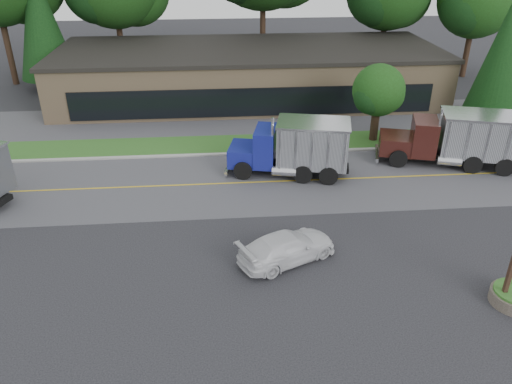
{
  "coord_description": "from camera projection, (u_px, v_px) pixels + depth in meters",
  "views": [
    {
      "loc": [
        -1.05,
        -17.08,
        13.18
      ],
      "look_at": [
        0.79,
        4.4,
        1.8
      ],
      "focal_mm": 35.0,
      "sensor_mm": 36.0,
      "label": 1
    }
  ],
  "objects": [
    {
      "name": "ground",
      "position": [
        246.0,
        278.0,
        21.28
      ],
      "size": [
        140.0,
        140.0,
        0.0
      ],
      "primitive_type": "plane",
      "color": "#39393F",
      "rests_on": "ground"
    },
    {
      "name": "evergreen_right",
      "position": [
        503.0,
        55.0,
        36.27
      ],
      "size": [
        4.07,
        4.07,
        9.26
      ],
      "color": "#382619",
      "rests_on": "ground"
    },
    {
      "name": "strip_mall",
      "position": [
        249.0,
        74.0,
        43.4
      ],
      "size": [
        32.0,
        12.0,
        4.0
      ],
      "primitive_type": "cube",
      "color": "tan",
      "rests_on": "ground"
    },
    {
      "name": "far_parking",
      "position": [
        229.0,
        120.0,
        38.9
      ],
      "size": [
        60.0,
        7.0,
        0.02
      ],
      "primitive_type": "cube",
      "color": "slate",
      "rests_on": "ground"
    },
    {
      "name": "evergreen_left",
      "position": [
        40.0,
        19.0,
        43.61
      ],
      "size": [
        4.97,
        4.97,
        11.29
      ],
      "color": "#382619",
      "rests_on": "ground"
    },
    {
      "name": "rally_car",
      "position": [
        287.0,
        247.0,
        22.15
      ],
      "size": [
        4.95,
        3.7,
        1.33
      ],
      "primitive_type": "imported",
      "rotation": [
        0.0,
        0.0,
        2.02
      ],
      "color": "silver",
      "rests_on": "ground"
    },
    {
      "name": "dump_truck_blue",
      "position": [
        296.0,
        146.0,
        29.49
      ],
      "size": [
        7.41,
        4.05,
        3.36
      ],
      "rotation": [
        0.0,
        0.0,
        2.92
      ],
      "color": "black",
      "rests_on": "ground"
    },
    {
      "name": "dump_truck_maroon",
      "position": [
        462.0,
        138.0,
        30.71
      ],
      "size": [
        9.02,
        4.84,
        3.36
      ],
      "rotation": [
        0.0,
        0.0,
        2.85
      ],
      "color": "black",
      "rests_on": "ground"
    },
    {
      "name": "tree_verge",
      "position": [
        379.0,
        93.0,
        33.71
      ],
      "size": [
        3.75,
        3.53,
        5.34
      ],
      "color": "#382619",
      "rests_on": "ground"
    },
    {
      "name": "center_line",
      "position": [
        236.0,
        183.0,
        29.21
      ],
      "size": [
        60.0,
        0.12,
        0.01
      ],
      "primitive_type": "cube",
      "color": "gold",
      "rests_on": "ground"
    },
    {
      "name": "road",
      "position": [
        236.0,
        183.0,
        29.21
      ],
      "size": [
        60.0,
        8.0,
        0.02
      ],
      "primitive_type": "cube",
      "color": "slate",
      "rests_on": "ground"
    },
    {
      "name": "grass_verge",
      "position": [
        232.0,
        144.0,
        34.49
      ],
      "size": [
        60.0,
        3.4,
        0.03
      ],
      "primitive_type": "cube",
      "color": "#2A581E",
      "rests_on": "ground"
    },
    {
      "name": "tree_far_e",
      "position": [
        477.0,
        3.0,
        47.21
      ],
      "size": [
        7.73,
        7.27,
        11.02
      ],
      "color": "#382619",
      "rests_on": "ground"
    },
    {
      "name": "curb",
      "position": [
        233.0,
        155.0,
        32.91
      ],
      "size": [
        60.0,
        0.3,
        0.12
      ],
      "primitive_type": "cube",
      "color": "#9E9E99",
      "rests_on": "ground"
    }
  ]
}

